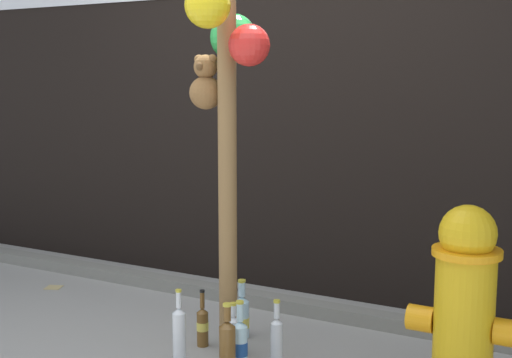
% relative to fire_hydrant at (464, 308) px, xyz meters
% --- Properties ---
extents(building_wall, '(10.00, 0.21, 3.60)m').
position_rel_fire_hydrant_xyz_m(building_wall, '(-1.38, 1.22, 1.36)').
color(building_wall, black).
rests_on(building_wall, ground_plane).
extents(curb_strip, '(8.00, 0.12, 0.08)m').
position_rel_fire_hydrant_xyz_m(curb_strip, '(-1.38, 0.76, -0.40)').
color(curb_strip, slate).
rests_on(curb_strip, ground_plane).
extents(fire_hydrant, '(0.47, 0.29, 0.88)m').
position_rel_fire_hydrant_xyz_m(fire_hydrant, '(0.00, 0.00, 0.00)').
color(fire_hydrant, gold).
rests_on(fire_hydrant, ground_plane).
extents(bottle_0, '(0.08, 0.08, 0.32)m').
position_rel_fire_hydrant_xyz_m(bottle_0, '(-1.22, 0.26, -0.32)').
color(bottle_0, '#B2DBEA').
rests_on(bottle_0, ground_plane).
extents(bottle_1, '(0.08, 0.08, 0.33)m').
position_rel_fire_hydrant_xyz_m(bottle_1, '(-1.16, 0.08, -0.31)').
color(bottle_1, '#B2DBEA').
rests_on(bottle_1, ground_plane).
extents(bottle_2, '(0.07, 0.07, 0.37)m').
position_rel_fire_hydrant_xyz_m(bottle_2, '(-0.97, -0.19, -0.29)').
color(bottle_2, '#B2DBEA').
rests_on(bottle_2, ground_plane).
extents(bottle_3, '(0.06, 0.06, 0.30)m').
position_rel_fire_hydrant_xyz_m(bottle_3, '(-1.34, 0.05, -0.33)').
color(bottle_3, brown).
rests_on(bottle_3, ground_plane).
extents(bottle_4, '(0.06, 0.06, 0.34)m').
position_rel_fire_hydrant_xyz_m(bottle_4, '(-0.87, -0.02, -0.30)').
color(bottle_4, silver).
rests_on(bottle_4, ground_plane).
extents(bottle_5, '(0.06, 0.06, 0.32)m').
position_rel_fire_hydrant_xyz_m(bottle_5, '(-1.06, -0.10, -0.31)').
color(bottle_5, silver).
rests_on(bottle_5, ground_plane).
extents(bottle_6, '(0.06, 0.06, 0.41)m').
position_rel_fire_hydrant_xyz_m(bottle_6, '(-1.26, -0.27, -0.28)').
color(bottle_6, silver).
rests_on(bottle_6, ground_plane).
extents(bottle_7, '(0.08, 0.08, 0.39)m').
position_rel_fire_hydrant_xyz_m(bottle_7, '(-0.98, -0.28, -0.28)').
color(bottle_7, brown).
rests_on(bottle_7, ground_plane).
extents(litter_1, '(0.13, 0.13, 0.01)m').
position_rel_fire_hydrant_xyz_m(litter_1, '(-2.76, 0.42, -0.44)').
color(litter_1, tan).
rests_on(litter_1, ground_plane).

